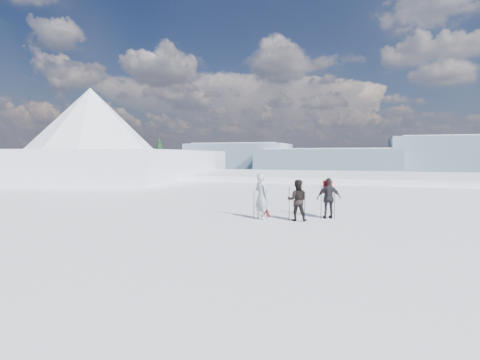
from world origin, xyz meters
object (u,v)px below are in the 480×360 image
Objects in this scene: skier_grey at (261,196)px; skier_pack at (329,198)px; skis_loose at (266,213)px; skier_dark at (297,200)px.

skier_grey reaches higher than skier_pack.
skier_pack is 2.82m from skis_loose.
skier_grey is 1.09× the size of skis_loose.
skier_dark is at bearing 20.42° from skier_pack.
skier_pack is (2.54, 1.01, -0.10)m from skier_grey.
skier_dark is at bearing -38.88° from skis_loose.
skier_pack is at bearing -148.46° from skier_dark.
skier_grey is 2.74m from skier_pack.
skier_pack reaches higher than skis_loose.
skier_grey reaches higher than skis_loose.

